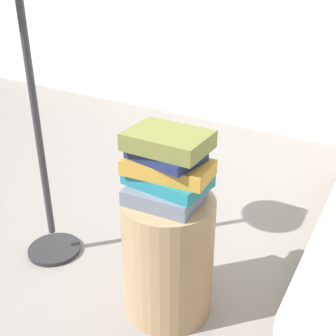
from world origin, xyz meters
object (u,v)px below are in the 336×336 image
object	(u,v)px
side_table	(168,256)
book_slate	(165,194)
book_teal	(168,179)
book_navy	(166,154)
book_olive	(168,140)
book_ochre	(167,168)

from	to	relation	value
side_table	book_slate	xyz separation A→B (m)	(-0.01, -0.01, 0.27)
book_teal	book_navy	bearing A→B (deg)	-160.06
book_olive	book_teal	bearing A→B (deg)	-83.84
book_navy	side_table	bearing A→B (deg)	-16.10
book_ochre	book_slate	bearing A→B (deg)	-129.31
book_teal	side_table	bearing A→B (deg)	-44.87
book_slate	book_teal	bearing A→B (deg)	86.61
side_table	book_olive	bearing A→B (deg)	120.51
side_table	book_slate	distance (m)	0.27
side_table	book_teal	xyz separation A→B (m)	(-0.01, 0.01, 0.32)
book_slate	book_teal	xyz separation A→B (m)	(-0.00, 0.02, 0.05)
book_ochre	book_olive	world-z (taller)	book_olive
book_navy	book_olive	world-z (taller)	book_olive
book_teal	book_slate	bearing A→B (deg)	-84.86
book_slate	book_olive	world-z (taller)	book_olive
book_navy	book_slate	bearing A→B (deg)	-59.34
book_navy	book_olive	xyz separation A→B (m)	(0.00, 0.01, 0.05)
book_ochre	book_teal	bearing A→B (deg)	105.53
book_olive	book_navy	bearing A→B (deg)	-131.17
side_table	book_navy	xyz separation A→B (m)	(-0.01, 0.01, 0.41)
side_table	book_ochre	world-z (taller)	book_ochre
book_slate	book_ochre	bearing A→B (deg)	51.97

